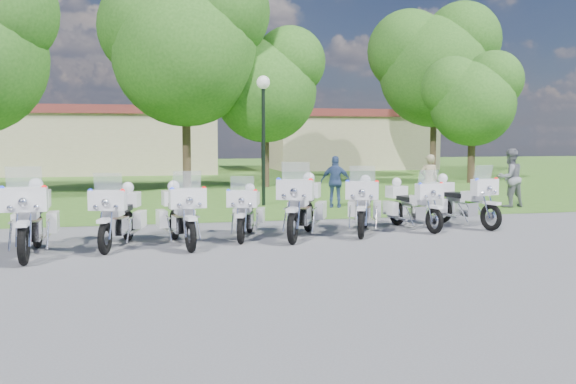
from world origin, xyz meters
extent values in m
plane|color=#5D5D62|center=(0.00, 0.00, 0.00)|extent=(100.00, 100.00, 0.00)
cube|color=#3D6B21|center=(0.00, 27.00, 0.00)|extent=(100.00, 48.00, 0.01)
torus|color=black|center=(-5.38, -1.91, 0.37)|extent=(0.17, 0.75, 0.74)
torus|color=black|center=(-5.43, -0.03, 0.37)|extent=(0.17, 0.75, 0.74)
cube|color=white|center=(-5.38, -1.93, 0.75)|extent=(0.21, 0.49, 0.08)
cube|color=white|center=(-5.38, -1.66, 1.16)|extent=(0.81, 0.29, 0.44)
cube|color=silver|center=(-5.39, -1.59, 1.55)|extent=(0.63, 0.15, 0.42)
sphere|color=red|center=(-5.03, -1.71, 1.38)|extent=(0.10, 0.10, 0.10)
sphere|color=#1426E5|center=(-5.74, -1.73, 1.38)|extent=(0.10, 0.10, 0.10)
cube|color=silver|center=(-5.41, -0.95, 0.50)|extent=(0.40, 0.63, 0.38)
cube|color=white|center=(-5.40, -1.21, 0.89)|extent=(0.37, 0.59, 0.24)
cube|color=black|center=(-5.42, -0.61, 0.87)|extent=(0.40, 0.70, 0.13)
cube|color=white|center=(-5.10, -0.18, 0.55)|extent=(0.22, 0.58, 0.40)
cube|color=white|center=(-5.76, -0.20, 0.55)|extent=(0.22, 0.58, 0.40)
cube|color=white|center=(-5.44, 0.01, 1.02)|extent=(0.55, 0.46, 0.36)
sphere|color=white|center=(-5.44, 0.01, 1.31)|extent=(0.29, 0.29, 0.29)
torus|color=black|center=(-4.02, -1.16, 0.33)|extent=(0.29, 0.68, 0.67)
torus|color=black|center=(-3.61, 0.49, 0.33)|extent=(0.29, 0.68, 0.67)
cube|color=white|center=(-4.02, -1.18, 0.68)|extent=(0.28, 0.47, 0.07)
cube|color=white|center=(-3.96, -0.94, 1.05)|extent=(0.76, 0.40, 0.40)
cube|color=silver|center=(-3.95, -0.88, 1.40)|extent=(0.57, 0.25, 0.38)
sphere|color=red|center=(-3.67, -1.07, 1.24)|extent=(0.09, 0.09, 0.09)
sphere|color=#1426E5|center=(-4.29, -0.92, 1.24)|extent=(0.09, 0.09, 0.09)
cube|color=silver|center=(-3.81, -0.32, 0.45)|extent=(0.46, 0.62, 0.34)
cube|color=white|center=(-3.87, -0.55, 0.80)|extent=(0.43, 0.58, 0.22)
cube|color=black|center=(-3.74, -0.03, 0.78)|extent=(0.48, 0.68, 0.12)
cube|color=white|center=(-3.36, 0.27, 0.50)|extent=(0.30, 0.55, 0.36)
cube|color=white|center=(-3.94, 0.41, 0.50)|extent=(0.30, 0.55, 0.36)
cube|color=white|center=(-3.61, 0.52, 0.92)|extent=(0.56, 0.50, 0.32)
sphere|color=white|center=(-3.61, 0.52, 1.18)|extent=(0.26, 0.26, 0.26)
torus|color=black|center=(-2.37, -1.27, 0.33)|extent=(0.23, 0.69, 0.68)
torus|color=black|center=(-2.61, 0.44, 0.33)|extent=(0.23, 0.69, 0.68)
cube|color=white|center=(-2.37, -1.29, 0.69)|extent=(0.24, 0.47, 0.07)
cube|color=white|center=(-2.40, -1.04, 1.06)|extent=(0.76, 0.34, 0.41)
cube|color=silver|center=(-2.41, -0.98, 1.42)|extent=(0.58, 0.20, 0.38)
sphere|color=red|center=(-2.07, -1.05, 1.26)|extent=(0.09, 0.09, 0.09)
sphere|color=#1426E5|center=(-2.71, -1.14, 1.26)|extent=(0.09, 0.09, 0.09)
cube|color=silver|center=(-2.49, -0.40, 0.46)|extent=(0.42, 0.61, 0.34)
cube|color=white|center=(-2.46, -0.64, 0.81)|extent=(0.39, 0.57, 0.22)
cube|color=black|center=(-2.53, -0.09, 0.79)|extent=(0.43, 0.67, 0.12)
cube|color=white|center=(-2.29, 0.33, 0.51)|extent=(0.25, 0.55, 0.36)
cube|color=white|center=(-2.89, 0.24, 0.51)|extent=(0.25, 0.55, 0.36)
cube|color=white|center=(-2.61, 0.47, 0.93)|extent=(0.54, 0.47, 0.32)
sphere|color=white|center=(-2.61, 0.47, 1.20)|extent=(0.26, 0.26, 0.26)
torus|color=black|center=(-1.25, -0.51, 0.30)|extent=(0.28, 0.62, 0.61)
torus|color=black|center=(-0.81, 0.98, 0.30)|extent=(0.28, 0.62, 0.61)
cube|color=white|center=(-1.25, -0.53, 0.62)|extent=(0.27, 0.43, 0.06)
cube|color=white|center=(-1.19, -0.31, 0.96)|extent=(0.69, 0.39, 0.37)
cube|color=silver|center=(-1.17, -0.25, 1.28)|extent=(0.52, 0.25, 0.34)
sphere|color=red|center=(-0.92, -0.44, 1.13)|extent=(0.08, 0.08, 0.08)
sphere|color=#1426E5|center=(-1.48, -0.28, 1.13)|extent=(0.08, 0.08, 0.08)
cube|color=silver|center=(-1.02, 0.25, 0.41)|extent=(0.44, 0.58, 0.31)
cube|color=white|center=(-1.08, 0.04, 0.73)|extent=(0.41, 0.54, 0.20)
cube|color=black|center=(-0.95, 0.52, 0.71)|extent=(0.46, 0.63, 0.11)
cube|color=white|center=(-0.59, 0.77, 0.46)|extent=(0.29, 0.50, 0.33)
cube|color=white|center=(-1.11, 0.93, 0.46)|extent=(0.29, 0.50, 0.33)
cube|color=white|center=(-0.80, 1.01, 0.84)|extent=(0.52, 0.47, 0.29)
sphere|color=white|center=(-0.80, 1.01, 1.08)|extent=(0.24, 0.24, 0.24)
torus|color=black|center=(-0.17, -0.78, 0.36)|extent=(0.44, 0.73, 0.74)
torus|color=black|center=(0.61, 0.92, 0.36)|extent=(0.44, 0.73, 0.74)
cube|color=white|center=(-0.18, -0.80, 0.75)|extent=(0.38, 0.52, 0.08)
cube|color=white|center=(-0.06, -0.55, 1.16)|extent=(0.83, 0.57, 0.44)
cube|color=silver|center=(-0.03, -0.49, 1.54)|extent=(0.62, 0.38, 0.41)
sphere|color=red|center=(0.23, -0.76, 1.37)|extent=(0.10, 0.10, 0.10)
sphere|color=#1426E5|center=(-0.41, -0.46, 1.37)|extent=(0.10, 0.10, 0.10)
cube|color=silver|center=(0.23, 0.09, 0.50)|extent=(0.60, 0.72, 0.37)
cube|color=white|center=(0.12, -0.15, 0.88)|extent=(0.56, 0.67, 0.24)
cube|color=black|center=(0.37, 0.39, 0.86)|extent=(0.63, 0.78, 0.13)
cube|color=white|center=(0.84, 0.63, 0.55)|extent=(0.42, 0.60, 0.40)
cube|color=white|center=(0.24, 0.91, 0.55)|extent=(0.42, 0.60, 0.40)
cube|color=white|center=(0.63, 0.95, 1.01)|extent=(0.66, 0.62, 0.35)
sphere|color=white|center=(0.63, 0.95, 1.30)|extent=(0.29, 0.29, 0.29)
torus|color=black|center=(1.49, -0.45, 0.34)|extent=(0.38, 0.69, 0.69)
torus|color=black|center=(2.15, 1.18, 0.34)|extent=(0.38, 0.69, 0.69)
cube|color=white|center=(1.48, -0.46, 0.70)|extent=(0.34, 0.49, 0.07)
cube|color=white|center=(1.58, -0.23, 1.08)|extent=(0.78, 0.51, 0.41)
cube|color=silver|center=(1.60, -0.17, 1.44)|extent=(0.58, 0.33, 0.39)
sphere|color=red|center=(1.86, -0.41, 1.28)|extent=(0.09, 0.09, 0.09)
sphere|color=#1426E5|center=(1.25, -0.16, 1.28)|extent=(0.09, 0.09, 0.09)
cube|color=silver|center=(1.83, 0.38, 0.46)|extent=(0.54, 0.67, 0.35)
cube|color=white|center=(1.73, 0.16, 0.82)|extent=(0.51, 0.62, 0.23)
cube|color=black|center=(1.94, 0.67, 0.80)|extent=(0.57, 0.72, 0.12)
cube|color=white|center=(2.38, 0.92, 0.51)|extent=(0.37, 0.57, 0.37)
cube|color=white|center=(1.80, 1.15, 0.51)|extent=(0.37, 0.57, 0.37)
cube|color=white|center=(2.16, 1.20, 0.95)|extent=(0.61, 0.57, 0.33)
sphere|color=white|center=(2.16, 1.20, 1.22)|extent=(0.27, 0.27, 0.27)
torus|color=black|center=(3.44, -0.07, 0.31)|extent=(0.24, 0.65, 0.64)
torus|color=black|center=(3.14, 1.51, 0.31)|extent=(0.24, 0.65, 0.64)
cube|color=white|center=(3.44, -0.09, 0.64)|extent=(0.25, 0.44, 0.07)
cube|color=white|center=(3.40, 0.15, 1.00)|extent=(0.71, 0.35, 0.38)
cube|color=silver|center=(3.39, 0.20, 1.33)|extent=(0.54, 0.21, 0.36)
sphere|color=red|center=(3.71, 0.15, 1.18)|extent=(0.09, 0.09, 0.09)
sphere|color=#1426E5|center=(3.11, 0.03, 1.18)|extent=(0.09, 0.09, 0.09)
cube|color=silver|center=(3.29, 0.74, 0.43)|extent=(0.42, 0.58, 0.32)
cube|color=white|center=(3.33, 0.52, 0.76)|extent=(0.39, 0.54, 0.21)
cube|color=black|center=(3.23, 1.02, 0.74)|extent=(0.43, 0.64, 0.11)
cube|color=white|center=(3.45, 1.43, 0.47)|extent=(0.26, 0.52, 0.34)
cube|color=white|center=(2.89, 1.32, 0.47)|extent=(0.26, 0.52, 0.34)
cube|color=white|center=(3.14, 1.54, 0.87)|extent=(0.52, 0.46, 0.30)
sphere|color=white|center=(3.14, 1.54, 1.12)|extent=(0.25, 0.25, 0.25)
torus|color=black|center=(5.02, 0.10, 0.33)|extent=(0.31, 0.68, 0.67)
torus|color=black|center=(4.55, 1.74, 0.33)|extent=(0.31, 0.68, 0.67)
cube|color=white|center=(5.02, 0.08, 0.68)|extent=(0.30, 0.47, 0.07)
cube|color=white|center=(4.95, 0.32, 1.05)|extent=(0.76, 0.43, 0.40)
cube|color=silver|center=(4.94, 0.38, 1.41)|extent=(0.57, 0.27, 0.38)
sphere|color=red|center=(5.28, 0.35, 1.25)|extent=(0.09, 0.09, 0.09)
sphere|color=#1426E5|center=(4.66, 0.18, 1.25)|extent=(0.09, 0.09, 0.09)
cube|color=silver|center=(4.78, 0.94, 0.45)|extent=(0.48, 0.63, 0.34)
cube|color=white|center=(4.84, 0.71, 0.80)|extent=(0.45, 0.59, 0.22)
cube|color=black|center=(4.69, 1.23, 0.78)|extent=(0.50, 0.69, 0.12)
cube|color=white|center=(4.88, 1.68, 0.50)|extent=(0.32, 0.55, 0.36)
cube|color=white|center=(4.30, 1.52, 0.50)|extent=(0.32, 0.55, 0.36)
cube|color=white|center=(4.54, 1.77, 0.92)|extent=(0.57, 0.52, 0.32)
sphere|color=white|center=(4.54, 1.77, 1.18)|extent=(0.26, 0.26, 0.26)
cylinder|color=black|center=(0.61, 6.88, 1.96)|extent=(0.12, 0.12, 3.91)
sphere|color=white|center=(0.61, 6.88, 4.07)|extent=(0.44, 0.44, 0.44)
sphere|color=#275B19|center=(-7.80, 9.66, 6.50)|extent=(3.66, 3.66, 3.66)
cylinder|color=#38281C|center=(-1.45, 14.02, 2.13)|extent=(0.36, 0.36, 4.25)
sphere|color=#275B19|center=(-1.45, 14.02, 5.80)|extent=(6.19, 6.19, 6.19)
sphere|color=#275B19|center=(-2.81, 14.50, 6.96)|extent=(4.64, 4.64, 4.64)
sphere|color=#275B19|center=(0.00, 13.63, 7.54)|extent=(4.25, 4.25, 4.25)
cylinder|color=#38281C|center=(2.10, 14.57, 1.58)|extent=(0.36, 0.36, 3.17)
sphere|color=#275B19|center=(2.10, 14.57, 4.32)|extent=(4.61, 4.61, 4.61)
sphere|color=#275B19|center=(1.10, 14.93, 5.19)|extent=(3.46, 3.46, 3.46)
sphere|color=#275B19|center=(3.18, 14.28, 5.62)|extent=(3.17, 3.17, 3.17)
cylinder|color=#38281C|center=(12.50, 14.88, 1.42)|extent=(0.36, 0.36, 2.85)
sphere|color=#275B19|center=(12.50, 14.88, 3.88)|extent=(4.14, 4.14, 4.14)
sphere|color=#275B19|center=(11.59, 15.20, 4.66)|extent=(3.11, 3.11, 3.11)
sphere|color=#275B19|center=(13.47, 14.62, 5.05)|extent=(2.85, 2.85, 2.85)
cylinder|color=#38281C|center=(13.32, 20.93, 2.21)|extent=(0.36, 0.36, 4.42)
sphere|color=#275B19|center=(13.32, 20.93, 6.03)|extent=(6.43, 6.43, 6.43)
sphere|color=#275B19|center=(11.92, 21.43, 7.23)|extent=(4.82, 4.82, 4.82)
sphere|color=#275B19|center=(14.83, 20.53, 7.84)|extent=(4.42, 4.42, 4.42)
cube|color=tan|center=(-6.00, 28.00, 1.80)|extent=(14.00, 8.00, 3.60)
cube|color=maroon|center=(-6.00, 28.00, 3.85)|extent=(14.56, 8.32, 0.50)
cube|color=tan|center=(11.00, 30.00, 1.80)|extent=(11.00, 7.00, 3.60)
cube|color=maroon|center=(11.00, 30.00, 3.85)|extent=(11.44, 7.28, 0.50)
imported|color=tan|center=(5.99, 5.70, 0.85)|extent=(0.66, 0.48, 1.70)
imported|color=gray|center=(8.33, 4.66, 0.95)|extent=(1.02, 0.85, 1.89)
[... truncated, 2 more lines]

